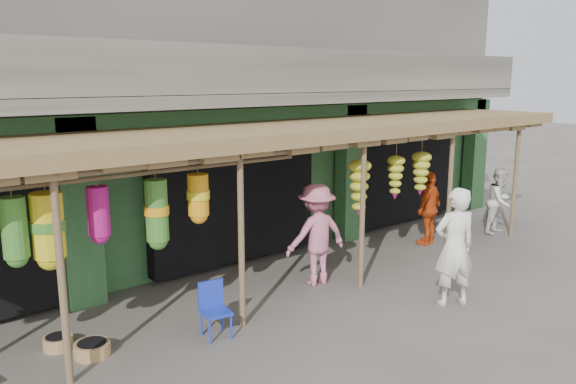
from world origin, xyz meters
TOP-DOWN VIEW (x-y plane):
  - ground at (0.00, 0.00)m, footprint 80.00×80.00m
  - building at (-0.00, 4.87)m, footprint 16.40×6.80m
  - awning at (-0.15, 0.80)m, footprint 14.00×2.70m
  - blue_chair at (-1.99, -0.20)m, footprint 0.43×0.44m
  - basket_mid at (-3.54, 0.30)m, footprint 0.53×0.53m
  - basket_right at (-3.83, 0.78)m, footprint 0.42×0.42m
  - person_front at (1.56, -1.67)m, footprint 0.82×0.70m
  - person_right at (6.00, 0.13)m, footprint 0.80×0.65m
  - person_vendor at (4.00, 0.63)m, footprint 1.01×0.58m
  - person_shopper at (0.50, 0.41)m, footprint 1.25×0.84m

SIDE VIEW (x-z plane):
  - ground at x=0.00m, z-range 0.00..0.00m
  - basket_right at x=-3.83m, z-range 0.00..0.18m
  - basket_mid at x=-3.54m, z-range 0.00..0.18m
  - blue_chair at x=-1.99m, z-range 0.05..0.82m
  - person_right at x=6.00m, z-range 0.00..1.54m
  - person_vendor at x=4.00m, z-range 0.00..1.61m
  - person_shopper at x=0.50m, z-range 0.00..1.79m
  - person_front at x=1.56m, z-range 0.00..1.91m
  - awning at x=-0.15m, z-range 1.17..3.96m
  - building at x=0.00m, z-range -0.13..6.87m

